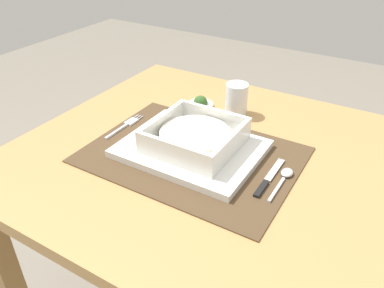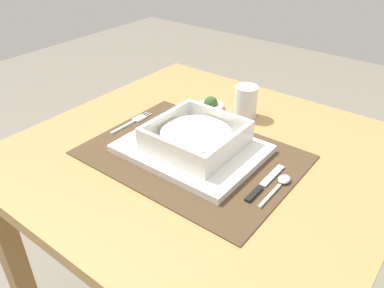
{
  "view_description": "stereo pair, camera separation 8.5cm",
  "coord_description": "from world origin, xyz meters",
  "px_view_note": "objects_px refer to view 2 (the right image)",
  "views": [
    {
      "loc": [
        0.36,
        -0.65,
        1.23
      ],
      "look_at": [
        -0.01,
        -0.03,
        0.77
      ],
      "focal_mm": 36.05,
      "sensor_mm": 36.0,
      "label": 1
    },
    {
      "loc": [
        0.43,
        -0.61,
        1.23
      ],
      "look_at": [
        -0.01,
        -0.03,
        0.77
      ],
      "focal_mm": 36.05,
      "sensor_mm": 36.0,
      "label": 2
    }
  ],
  "objects_px": {
    "porridge_bowl": "(196,138)",
    "fork": "(134,121)",
    "spoon": "(281,183)",
    "drinking_glass": "(246,103)",
    "butter_knife": "(263,185)",
    "dining_table": "(204,189)",
    "condiment_saucer": "(211,105)"
  },
  "relations": [
    {
      "from": "porridge_bowl",
      "to": "fork",
      "type": "relative_size",
      "value": 1.37
    },
    {
      "from": "spoon",
      "to": "drinking_glass",
      "type": "bearing_deg",
      "value": 137.23
    },
    {
      "from": "butter_knife",
      "to": "spoon",
      "type": "bearing_deg",
      "value": 48.14
    },
    {
      "from": "porridge_bowl",
      "to": "drinking_glass",
      "type": "relative_size",
      "value": 2.19
    },
    {
      "from": "fork",
      "to": "dining_table",
      "type": "bearing_deg",
      "value": -2.67
    },
    {
      "from": "dining_table",
      "to": "spoon",
      "type": "height_order",
      "value": "spoon"
    },
    {
      "from": "drinking_glass",
      "to": "condiment_saucer",
      "type": "xyz_separation_m",
      "value": [
        -0.1,
        -0.02,
        -0.03
      ]
    },
    {
      "from": "butter_knife",
      "to": "fork",
      "type": "bearing_deg",
      "value": 178.72
    },
    {
      "from": "spoon",
      "to": "drinking_glass",
      "type": "distance_m",
      "value": 0.3
    },
    {
      "from": "porridge_bowl",
      "to": "spoon",
      "type": "distance_m",
      "value": 0.21
    },
    {
      "from": "butter_knife",
      "to": "condiment_saucer",
      "type": "xyz_separation_m",
      "value": [
        -0.29,
        0.22,
        0.0
      ]
    },
    {
      "from": "spoon",
      "to": "condiment_saucer",
      "type": "xyz_separation_m",
      "value": [
        -0.31,
        0.2,
        0.0
      ]
    },
    {
      "from": "fork",
      "to": "butter_knife",
      "type": "height_order",
      "value": "butter_knife"
    },
    {
      "from": "fork",
      "to": "drinking_glass",
      "type": "bearing_deg",
      "value": 40.3
    },
    {
      "from": "fork",
      "to": "condiment_saucer",
      "type": "height_order",
      "value": "condiment_saucer"
    },
    {
      "from": "fork",
      "to": "butter_knife",
      "type": "relative_size",
      "value": 0.98
    },
    {
      "from": "drinking_glass",
      "to": "butter_knife",
      "type": "bearing_deg",
      "value": -52.27
    },
    {
      "from": "dining_table",
      "to": "condiment_saucer",
      "type": "relative_size",
      "value": 11.72
    },
    {
      "from": "dining_table",
      "to": "fork",
      "type": "xyz_separation_m",
      "value": [
        -0.22,
        -0.01,
        0.12
      ]
    },
    {
      "from": "spoon",
      "to": "drinking_glass",
      "type": "height_order",
      "value": "drinking_glass"
    },
    {
      "from": "dining_table",
      "to": "spoon",
      "type": "distance_m",
      "value": 0.23
    },
    {
      "from": "condiment_saucer",
      "to": "spoon",
      "type": "bearing_deg",
      "value": -32.33
    },
    {
      "from": "dining_table",
      "to": "butter_knife",
      "type": "xyz_separation_m",
      "value": [
        0.17,
        -0.04,
        0.12
      ]
    },
    {
      "from": "dining_table",
      "to": "spoon",
      "type": "relative_size",
      "value": 7.16
    },
    {
      "from": "porridge_bowl",
      "to": "fork",
      "type": "bearing_deg",
      "value": 176.47
    },
    {
      "from": "spoon",
      "to": "butter_knife",
      "type": "distance_m",
      "value": 0.04
    },
    {
      "from": "porridge_bowl",
      "to": "drinking_glass",
      "type": "distance_m",
      "value": 0.22
    },
    {
      "from": "spoon",
      "to": "condiment_saucer",
      "type": "height_order",
      "value": "condiment_saucer"
    },
    {
      "from": "porridge_bowl",
      "to": "condiment_saucer",
      "type": "bearing_deg",
      "value": 116.76
    },
    {
      "from": "butter_knife",
      "to": "condiment_saucer",
      "type": "relative_size",
      "value": 1.98
    },
    {
      "from": "condiment_saucer",
      "to": "drinking_glass",
      "type": "bearing_deg",
      "value": 8.93
    },
    {
      "from": "spoon",
      "to": "butter_knife",
      "type": "relative_size",
      "value": 0.83
    }
  ]
}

